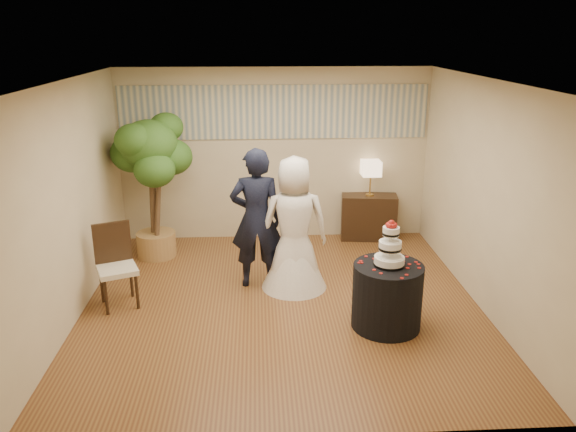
{
  "coord_description": "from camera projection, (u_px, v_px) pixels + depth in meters",
  "views": [
    {
      "loc": [
        -0.29,
        -6.48,
        3.34
      ],
      "look_at": [
        0.1,
        0.4,
        1.05
      ],
      "focal_mm": 35.0,
      "sensor_mm": 36.0,
      "label": 1
    }
  ],
  "objects": [
    {
      "name": "ceiling",
      "position": [
        281.0,
        80.0,
        6.33
      ],
      "size": [
        5.0,
        5.0,
        0.0
      ],
      "primitive_type": "cube",
      "color": "white",
      "rests_on": "wall_back"
    },
    {
      "name": "wall_front",
      "position": [
        296.0,
        290.0,
        4.4
      ],
      "size": [
        5.0,
        0.06,
        2.8
      ],
      "primitive_type": "cube",
      "color": "beige",
      "rests_on": "ground"
    },
    {
      "name": "mural_border",
      "position": [
        274.0,
        112.0,
        8.9
      ],
      "size": [
        4.9,
        0.02,
        0.85
      ],
      "primitive_type": "cube",
      "color": "#A6AB99",
      "rests_on": "wall_back"
    },
    {
      "name": "ficus_tree",
      "position": [
        152.0,
        187.0,
        8.38
      ],
      "size": [
        1.11,
        1.11,
        2.23
      ],
      "primitive_type": null,
      "rotation": [
        0.0,
        0.0,
        3.09
      ],
      "color": "#2F591C",
      "rests_on": "floor"
    },
    {
      "name": "wall_right",
      "position": [
        484.0,
        196.0,
        6.91
      ],
      "size": [
        0.06,
        5.0,
        2.8
      ],
      "primitive_type": "cube",
      "color": "beige",
      "rests_on": "ground"
    },
    {
      "name": "wall_back",
      "position": [
        275.0,
        155.0,
        9.14
      ],
      "size": [
        5.0,
        0.06,
        2.8
      ],
      "primitive_type": "cube",
      "color": "beige",
      "rests_on": "ground"
    },
    {
      "name": "floor",
      "position": [
        282.0,
        303.0,
        7.21
      ],
      "size": [
        5.0,
        5.0,
        0.0
      ],
      "primitive_type": "cube",
      "color": "brown",
      "rests_on": "ground"
    },
    {
      "name": "cake_table",
      "position": [
        387.0,
        296.0,
        6.55
      ],
      "size": [
        1.05,
        1.05,
        0.78
      ],
      "primitive_type": "cylinder",
      "rotation": [
        0.0,
        0.0,
        -0.37
      ],
      "color": "black",
      "rests_on": "floor"
    },
    {
      "name": "side_chair",
      "position": [
        117.0,
        267.0,
        7.0
      ],
      "size": [
        0.63,
        0.65,
        1.05
      ],
      "primitive_type": null,
      "rotation": [
        0.0,
        0.0,
        0.39
      ],
      "color": "black",
      "rests_on": "floor"
    },
    {
      "name": "table_lamp",
      "position": [
        370.0,
        178.0,
        9.14
      ],
      "size": [
        0.3,
        0.3,
        0.58
      ],
      "primitive_type": null,
      "color": "beige",
      "rests_on": "console"
    },
    {
      "name": "console",
      "position": [
        369.0,
        217.0,
        9.35
      ],
      "size": [
        0.95,
        0.51,
        0.75
      ],
      "primitive_type": "cube",
      "rotation": [
        0.0,
        0.0,
        -0.13
      ],
      "color": "black",
      "rests_on": "floor"
    },
    {
      "name": "bride",
      "position": [
        294.0,
        224.0,
        7.4
      ],
      "size": [
        0.9,
        0.9,
        1.81
      ],
      "primitive_type": "imported",
      "rotation": [
        0.0,
        0.0,
        3.16
      ],
      "color": "white",
      "rests_on": "floor"
    },
    {
      "name": "groom",
      "position": [
        256.0,
        219.0,
        7.46
      ],
      "size": [
        0.7,
        0.46,
        1.91
      ],
      "primitive_type": "imported",
      "rotation": [
        0.0,
        0.0,
        3.13
      ],
      "color": "black",
      "rests_on": "floor"
    },
    {
      "name": "wall_left",
      "position": [
        71.0,
        203.0,
        6.64
      ],
      "size": [
        0.06,
        5.0,
        2.8
      ],
      "primitive_type": "cube",
      "color": "beige",
      "rests_on": "ground"
    },
    {
      "name": "wedding_cake",
      "position": [
        390.0,
        243.0,
        6.34
      ],
      "size": [
        0.35,
        0.35,
        0.55
      ],
      "primitive_type": null,
      "color": "white",
      "rests_on": "cake_table"
    }
  ]
}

